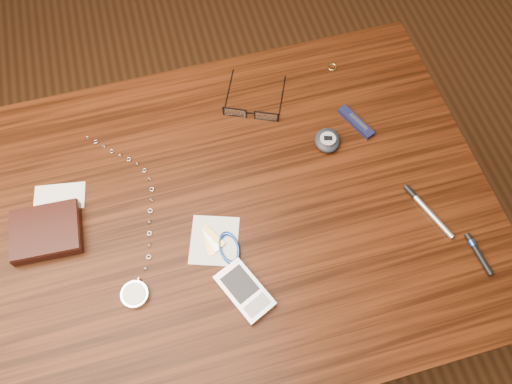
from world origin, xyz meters
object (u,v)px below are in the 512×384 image
pocket_knife (356,122)px  silver_pen (425,207)px  wallet_and_card (46,231)px  pedometer (327,140)px  desk (224,234)px  notepad_keys (222,244)px  eyeglasses (251,112)px  pocket_watch (135,286)px  pda_phone (244,291)px

pocket_knife → silver_pen: (0.06, -0.21, -0.00)m
wallet_and_card → pedometer: wallet_and_card is taller
desk → notepad_keys: size_ratio=8.71×
eyeglasses → pedometer: bearing=-39.5°
desk → pedometer: size_ratio=14.80×
desk → pocket_watch: size_ratio=2.77×
wallet_and_card → pocket_knife: wallet_and_card is taller
notepad_keys → pocket_knife: bearing=29.4°
pda_phone → eyeglasses: bearing=73.1°
notepad_keys → silver_pen: silver_pen is taller
pedometer → silver_pen: (0.13, -0.18, -0.01)m
wallet_and_card → eyeglasses: (0.42, 0.15, -0.00)m
wallet_and_card → pda_phone: (0.31, -0.20, -0.01)m
wallet_and_card → pedometer: (0.54, 0.05, -0.00)m
eyeglasses → silver_pen: (0.25, -0.28, -0.01)m
pocket_knife → pedometer: bearing=-158.6°
pda_phone → notepad_keys: 0.09m
pda_phone → pedometer: bearing=46.6°
wallet_and_card → pedometer: size_ratio=2.31×
pda_phone → pedometer: 0.34m
desk → wallet_and_card: bearing=172.0°
desk → pocket_watch: 0.23m
pda_phone → pocket_knife: 0.41m
silver_pen → notepad_keys: bearing=175.5°
desk → wallet_and_card: size_ratio=6.39×
pda_phone → pocket_knife: size_ratio=1.34×
pda_phone → pedometer: pedometer is taller
pedometer → pocket_watch: bearing=-155.4°
pda_phone → silver_pen: bearing=10.0°
eyeglasses → pedometer: 0.16m
eyeglasses → pocket_watch: eyeglasses is taller
pocket_watch → silver_pen: (0.53, 0.01, -0.00)m
desk → notepad_keys: bearing=-102.1°
pocket_knife → wallet_and_card: bearing=-172.9°
wallet_and_card → notepad_keys: (0.29, -0.10, -0.01)m
eyeglasses → silver_pen: 0.38m
pocket_watch → notepad_keys: size_ratio=3.14×
wallet_and_card → eyeglasses: 0.44m
desk → wallet_and_card: wallet_and_card is taller
wallet_and_card → pda_phone: wallet_and_card is taller
eyeglasses → notepad_keys: eyeglasses is taller
desk → silver_pen: silver_pen is taller
eyeglasses → pda_phone: size_ratio=1.30×
pda_phone → notepad_keys: (-0.02, 0.09, -0.00)m
pocket_watch → pda_phone: size_ratio=3.09×
eyeglasses → pocket_knife: size_ratio=1.75×
wallet_and_card → pocket_watch: bearing=-46.0°
desk → pedometer: bearing=21.3°
silver_pen → pedometer: bearing=124.9°
pedometer → pocket_knife: pedometer is taller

